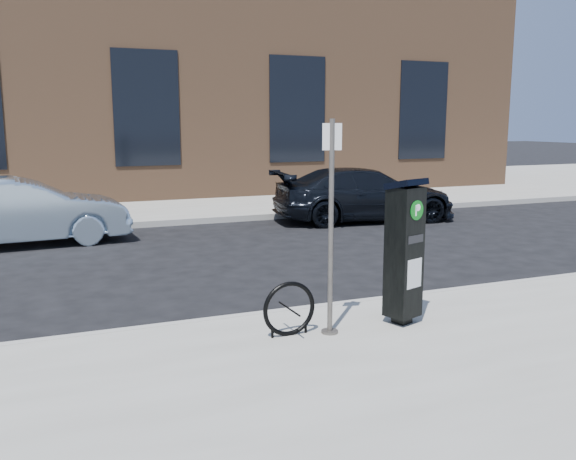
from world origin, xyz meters
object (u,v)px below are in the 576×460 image
parking_kiosk (404,250)px  sign_pole (331,230)px  car_silver (21,212)px  bike_rack (289,309)px  car_dark (364,194)px

parking_kiosk → sign_pole: 1.03m
car_silver → parking_kiosk: bearing=-153.9°
parking_kiosk → bike_rack: 1.58m
bike_rack → car_silver: car_silver is taller
sign_pole → parking_kiosk: bearing=14.7°
car_silver → bike_rack: bearing=-162.4°
bike_rack → car_silver: bearing=109.2°
bike_rack → car_silver: (-2.99, 7.67, 0.25)m
car_silver → car_dark: size_ratio=0.90×
sign_pole → car_silver: sign_pole is taller
bike_rack → car_dark: bearing=53.6°
car_silver → car_dark: 8.33m
parking_kiosk → car_silver: 8.96m
parking_kiosk → sign_pole: sign_pole is taller
car_silver → car_dark: bearing=-92.6°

